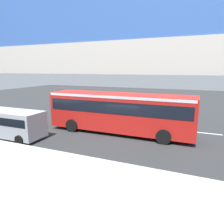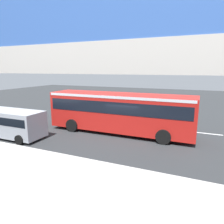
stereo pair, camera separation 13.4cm
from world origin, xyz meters
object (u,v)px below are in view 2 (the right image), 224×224
(parked_van, at_px, (13,122))
(pedestrian, at_px, (185,121))
(city_bus, at_px, (120,110))
(traffic_sign, at_px, (73,101))

(parked_van, distance_m, pedestrian, 13.43)
(city_bus, relative_size, parked_van, 2.40)
(parked_van, relative_size, pedestrian, 2.68)
(city_bus, xyz_separation_m, traffic_sign, (6.00, -2.49, 0.01))
(traffic_sign, bearing_deg, parked_van, 82.84)
(city_bus, distance_m, parked_van, 8.08)
(city_bus, relative_size, pedestrian, 6.44)
(city_bus, height_order, parked_van, city_bus)
(parked_van, bearing_deg, pedestrian, -149.81)
(city_bus, height_order, traffic_sign, city_bus)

